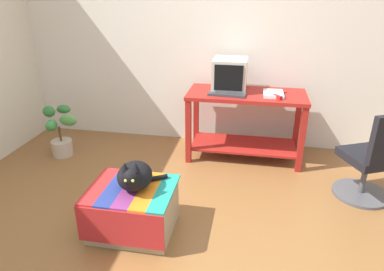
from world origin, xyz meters
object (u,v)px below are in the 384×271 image
Objects in this scene: desk at (245,114)px; potted_plant at (60,134)px; book at (273,94)px; keyboard at (227,94)px; ottoman_with_blanket at (133,209)px; cat at (134,176)px; office_chair at (372,162)px; stapler at (277,97)px; tv_monitor at (230,75)px.

potted_plant is (-2.11, -0.36, -0.26)m from desk.
keyboard is at bearing -171.36° from book.
desk is at bearing 9.77° from potted_plant.
book is 0.44× the size of potted_plant.
keyboard is at bearing 66.15° from ottoman_with_blanket.
cat is (-1.07, -1.46, -0.29)m from book.
cat is at bearing 17.40° from ottoman_with_blanket.
office_chair reaches higher than stapler.
book is at bearing -59.87° from office_chair.
keyboard is (-0.01, -0.22, -0.16)m from tv_monitor.
cat reaches higher than potted_plant.
potted_plant is at bearing -170.36° from desk.
desk is 1.92× the size of ottoman_with_blanket.
tv_monitor is 1.87m from ottoman_with_blanket.
tv_monitor is 1.75m from cat.
office_chair reaches higher than keyboard.
desk is at bearing 54.08° from cat.
potted_plant reaches higher than ottoman_with_blanket.
keyboard is 0.59× the size of ottoman_with_blanket.
keyboard is at bearing 6.88° from potted_plant.
ottoman_with_blanket is at bearing -2.10° from office_chair.
tv_monitor is 0.99× the size of keyboard.
potted_plant is (-1.91, -0.45, -0.68)m from tv_monitor.
potted_plant is at bearing 143.64° from stapler.
keyboard is 1.63m from ottoman_with_blanket.
tv_monitor is at bearing 61.38° from cat.
keyboard is 1.55m from office_chair.
keyboard is at bearing -147.23° from desk.
stapler is (0.32, -0.16, 0.27)m from desk.
potted_plant is at bearing -30.35° from office_chair.
stapler reaches higher than keyboard.
keyboard is 1.52m from cat.
book is at bearing 15.48° from keyboard.
cat is at bearing -127.86° from book.
desk is 1.76m from ottoman_with_blanket.
stapler is (0.04, -0.12, 0.00)m from book.
tv_monitor is at bearing 163.49° from book.
book is 1.93m from ottoman_with_blanket.
cat is 3.62× the size of stapler.
stapler is at bearing 1.77° from keyboard.
office_chair is (1.97, 0.83, -0.12)m from cat.
stapler is at bearing -74.84° from book.
office_chair is 1.09m from stapler.
office_chair reaches higher than cat.
potted_plant is at bearing 130.64° from cat.
book reaches higher than potted_plant.
tv_monitor is at bearing -53.62° from office_chair.
tv_monitor is 3.61× the size of stapler.
book reaches higher than desk.
keyboard is at bearing -46.19° from office_chair.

